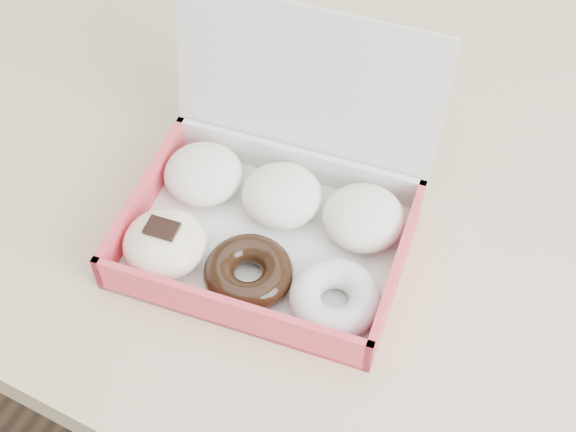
% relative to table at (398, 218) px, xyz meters
% --- Properties ---
extents(table, '(1.20, 0.80, 0.75)m').
position_rel_table_xyz_m(table, '(0.00, 0.00, 0.00)').
color(table, '#D1BB89').
rests_on(table, ground).
extents(donut_box, '(0.31, 0.28, 0.20)m').
position_rel_table_xyz_m(donut_box, '(-0.10, -0.14, 0.11)').
color(donut_box, silver).
rests_on(donut_box, table).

